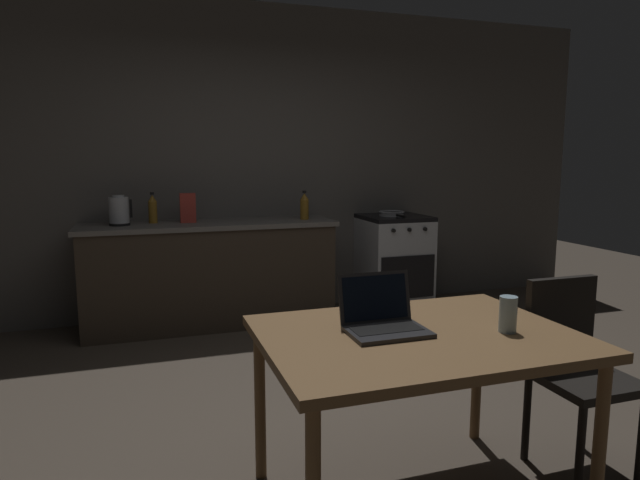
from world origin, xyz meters
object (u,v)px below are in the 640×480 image
cereal_box (188,208)px  electric_kettle (119,211)px  chair (574,361)px  dining_table (417,349)px  bottle_b (153,209)px  frying_pan (392,213)px  laptop (383,320)px  bottle (304,206)px  drinking_glass (508,314)px  stove_oven (394,262)px

cereal_box → electric_kettle: bearing=-177.9°
chair → cereal_box: bearing=98.6°
dining_table → bottle_b: 3.09m
dining_table → bottle_b: size_ratio=4.82×
frying_pan → bottle_b: bottle_b is taller
laptop → bottle: 2.78m
laptop → bottle_b: (-0.82, 2.86, 0.23)m
laptop → cereal_box: (-0.53, 2.80, 0.23)m
bottle_b → dining_table: bearing=-72.1°
electric_kettle → frying_pan: size_ratio=0.59×
laptop → drinking_glass: size_ratio=2.17×
stove_oven → drinking_glass: bearing=-107.5°
frying_pan → drinking_glass: size_ratio=2.85×
stove_oven → drinking_glass: stove_oven is taller
stove_oven → drinking_glass: (-0.93, -2.95, 0.38)m
stove_oven → dining_table: bearing=-114.2°
stove_oven → bottle: (-0.92, -0.05, 0.57)m
bottle → drinking_glass: size_ratio=1.75×
cereal_box → drinking_glass: bearing=-71.3°
bottle → drinking_glass: 2.91m
frying_pan → cereal_box: 1.89m
laptop → electric_kettle: electric_kettle is taller
frying_pan → cereal_box: cereal_box is taller
bottle_b → stove_oven: bearing=-2.1°
electric_kettle → bottle: 1.57m
stove_oven → laptop: (-1.40, -2.78, 0.35)m
bottle → stove_oven: bearing=3.0°
dining_table → laptop: bearing=154.0°
dining_table → bottle: bottle is taller
frying_pan → bottle_b: 2.18m
stove_oven → frying_pan: bearing=-148.3°
dining_table → bottle_b: (-0.94, 2.92, 0.34)m
bottle → electric_kettle: bearing=178.2°
bottle → frying_pan: size_ratio=0.61×
stove_oven → bottle_b: bottle_b is taller
frying_pan → bottle: bearing=-178.6°
dining_table → frying_pan: (1.23, 2.81, 0.24)m
frying_pan → dining_table: bearing=-113.7°
bottle → cereal_box: size_ratio=1.02×
dining_table → frying_pan: 3.08m
laptop → bottle_b: bearing=114.6°
laptop → frying_pan: 3.07m
dining_table → chair: chair is taller
frying_pan → drinking_glass: 3.06m
dining_table → electric_kettle: 3.11m
cereal_box → chair: bearing=-61.8°
stove_oven → electric_kettle: 2.55m
laptop → chair: bearing=7.8°
chair → drinking_glass: bearing=177.6°
chair → bottle_b: 3.43m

